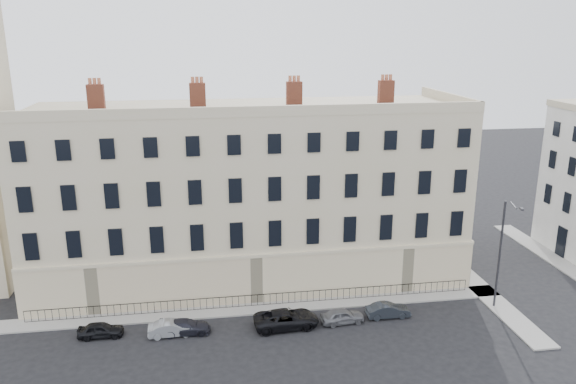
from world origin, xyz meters
name	(u,v)px	position (x,y,z in m)	size (l,w,h in m)	color
ground	(348,335)	(0.00, 0.00, 0.00)	(160.00, 160.00, 0.00)	black
terrace	(249,193)	(-5.97, 11.97, 7.50)	(36.22, 12.22, 17.00)	#C4B892
pavement_terrace	(207,312)	(-10.00, 5.00, 0.06)	(48.00, 2.00, 0.12)	gray
pavement_east_return	(467,276)	(13.00, 8.00, 0.06)	(2.00, 24.00, 0.12)	gray
pavement_adjacent	(557,261)	(23.00, 10.00, 0.06)	(2.00, 20.00, 0.12)	gray
railings	(258,300)	(-6.00, 5.40, 0.55)	(35.00, 0.04, 0.96)	black
car_a	(101,330)	(-17.55, 2.59, 0.54)	(1.29, 3.19, 1.09)	black
car_b	(172,328)	(-12.53, 2.01, 0.56)	(1.18, 3.37, 1.11)	gray
car_c	(185,327)	(-11.59, 2.12, 0.53)	(1.49, 3.66, 1.06)	black
car_d	(286,319)	(-4.24, 1.88, 0.67)	(2.22, 4.81, 1.34)	black
car_e	(342,316)	(0.01, 1.85, 0.56)	(1.32, 3.29, 1.12)	slate
car_f	(388,310)	(3.66, 2.17, 0.55)	(1.17, 3.36, 1.11)	#20242A
streetlamp	(501,250)	(12.54, 2.30, 4.87)	(0.70, 1.85, 8.79)	#303036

